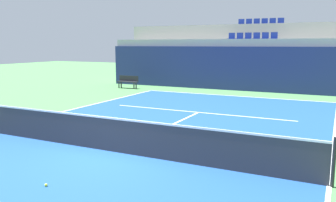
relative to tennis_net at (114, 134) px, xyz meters
The scene contains 14 objects.
ground_plane 0.51m from the tennis_net, ahead, with size 80.00×80.00×0.00m, color #4C8C4C.
court_surface 0.50m from the tennis_net, ahead, with size 11.00×24.00×0.01m, color #1E4C99.
baseline_far 11.96m from the tennis_net, 90.00° to the left, with size 11.00×0.10×0.00m, color white.
sideline_right 5.47m from the tennis_net, ahead, with size 0.10×24.00×0.00m, color white.
service_line_far 6.42m from the tennis_net, 90.00° to the left, with size 8.26×0.10×0.00m, color white.
centre_service_line 3.24m from the tennis_net, 90.00° to the left, with size 0.10×6.40×0.00m, color white.
back_wall 14.61m from the tennis_net, 90.00° to the left, with size 19.72×0.30×2.82m, color navy.
stands_tier_lower 15.97m from the tennis_net, 90.00° to the left, with size 19.72×2.40×3.30m, color #9E9E99.
stands_tier_upper 18.40m from the tennis_net, 90.00° to the left, with size 19.72×2.40×4.36m, color #9E9E99.
seating_row_lower 16.29m from the tennis_net, 90.00° to the left, with size 3.26×0.44×0.44m.
seating_row_upper 18.85m from the tennis_net, 90.00° to the left, with size 3.26×0.44×0.44m.
tennis_net is the anchor object (origin of this frame).
player_bench 14.48m from the tennis_net, 121.11° to the left, with size 1.50×0.40×0.85m.
tennis_ball_0 2.69m from the tennis_net, 87.65° to the right, with size 0.07×0.07×0.07m, color #CCE033.
Camera 1 is at (5.52, -7.82, 2.96)m, focal length 37.79 mm.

